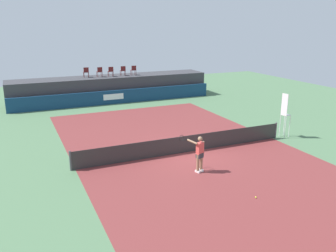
# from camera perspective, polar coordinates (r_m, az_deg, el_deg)

# --- Properties ---
(ground_plane) EXTENTS (48.00, 48.00, 0.00)m
(ground_plane) POSITION_cam_1_polar(r_m,az_deg,el_deg) (22.20, -0.62, -1.77)
(ground_plane) COLOR #4C704C
(court_inner) EXTENTS (12.00, 22.00, 0.00)m
(court_inner) POSITION_cam_1_polar(r_m,az_deg,el_deg) (19.63, 2.87, -4.23)
(court_inner) COLOR maroon
(court_inner) RESTS_ON ground
(sponsor_wall) EXTENTS (18.00, 0.22, 1.20)m
(sponsor_wall) POSITION_cam_1_polar(r_m,az_deg,el_deg) (31.66, -8.22, 4.65)
(sponsor_wall) COLOR navy
(sponsor_wall) RESTS_ON ground
(spectator_platform) EXTENTS (18.00, 2.80, 2.20)m
(spectator_platform) POSITION_cam_1_polar(r_m,az_deg,el_deg) (33.27, -9.12, 6.05)
(spectator_platform) COLOR #38383D
(spectator_platform) RESTS_ON ground
(spectator_chair_far_left) EXTENTS (0.48, 0.48, 0.89)m
(spectator_chair_far_left) POSITION_cam_1_polar(r_m,az_deg,el_deg) (32.67, -13.03, 8.49)
(spectator_chair_far_left) COLOR #561919
(spectator_chair_far_left) RESTS_ON spectator_platform
(spectator_chair_left) EXTENTS (0.45, 0.45, 0.89)m
(spectator_chair_left) POSITION_cam_1_polar(r_m,az_deg,el_deg) (32.64, -10.95, 8.60)
(spectator_chair_left) COLOR #561919
(spectator_chair_left) RESTS_ON spectator_platform
(spectator_chair_center) EXTENTS (0.46, 0.46, 0.89)m
(spectator_chair_center) POSITION_cam_1_polar(r_m,az_deg,el_deg) (32.73, -9.20, 8.71)
(spectator_chair_center) COLOR #561919
(spectator_chair_center) RESTS_ON spectator_platform
(spectator_chair_right) EXTENTS (0.47, 0.47, 0.89)m
(spectator_chair_right) POSITION_cam_1_polar(r_m,az_deg,el_deg) (33.08, -7.26, 8.86)
(spectator_chair_right) COLOR #561919
(spectator_chair_right) RESTS_ON spectator_platform
(spectator_chair_far_right) EXTENTS (0.46, 0.46, 0.89)m
(spectator_chair_far_right) POSITION_cam_1_polar(r_m,az_deg,el_deg) (33.39, -5.56, 8.98)
(spectator_chair_far_right) COLOR #561919
(spectator_chair_far_right) RESTS_ON spectator_platform
(umpire_chair) EXTENTS (0.51, 0.51, 2.76)m
(umpire_chair) POSITION_cam_1_polar(r_m,az_deg,el_deg) (22.91, 18.27, 2.10)
(umpire_chair) COLOR white
(umpire_chair) RESTS_ON ground
(tennis_net) EXTENTS (12.40, 0.02, 0.95)m
(tennis_net) POSITION_cam_1_polar(r_m,az_deg,el_deg) (19.47, 2.89, -2.92)
(tennis_net) COLOR #2D2D2D
(tennis_net) RESTS_ON ground
(net_post_near) EXTENTS (0.10, 0.10, 1.00)m
(net_post_near) POSITION_cam_1_polar(r_m,az_deg,el_deg) (17.71, -15.41, -5.42)
(net_post_near) COLOR #4C4C51
(net_post_near) RESTS_ON ground
(net_post_far) EXTENTS (0.10, 0.10, 1.00)m
(net_post_far) POSITION_cam_1_polar(r_m,az_deg,el_deg) (22.83, 16.92, -0.67)
(net_post_far) COLOR #4C4C51
(net_post_far) RESTS_ON ground
(tennis_player) EXTENTS (0.98, 1.08, 1.77)m
(tennis_player) POSITION_cam_1_polar(r_m,az_deg,el_deg) (16.86, 5.04, -4.31)
(tennis_player) COLOR white
(tennis_player) RESTS_ON court_inner
(tennis_ball) EXTENTS (0.07, 0.07, 0.07)m
(tennis_ball) POSITION_cam_1_polar(r_m,az_deg,el_deg) (15.14, 13.93, -11.06)
(tennis_ball) COLOR #D8EA33
(tennis_ball) RESTS_ON court_inner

